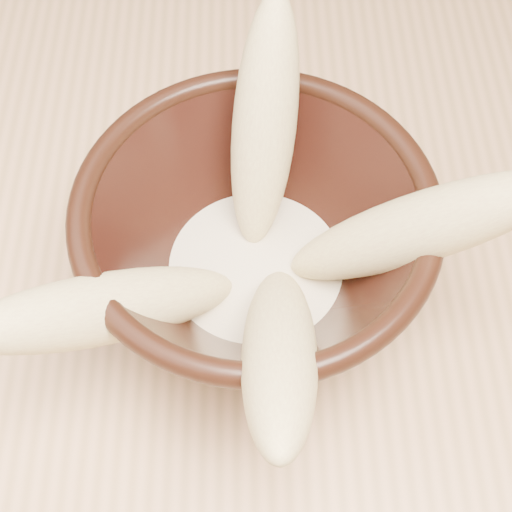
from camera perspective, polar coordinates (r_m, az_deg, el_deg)
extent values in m
cube|color=#DFAA7A|center=(0.52, 10.73, -4.62)|extent=(1.20, 0.80, 0.04)
cylinder|color=black|center=(0.49, 0.00, -3.04)|extent=(0.09, 0.09, 0.01)
cylinder|color=black|center=(0.47, 0.00, -1.81)|extent=(0.09, 0.09, 0.01)
torus|color=black|center=(0.40, 0.00, 3.78)|extent=(0.21, 0.21, 0.01)
cylinder|color=beige|center=(0.46, 0.00, -1.18)|extent=(0.12, 0.12, 0.02)
ellipsoid|color=tan|center=(0.44, 0.66, 10.39)|extent=(0.06, 0.12, 0.15)
ellipsoid|color=tan|center=(0.39, -11.37, -4.01)|extent=(0.16, 0.12, 0.13)
ellipsoid|color=tan|center=(0.40, 12.22, 1.97)|extent=(0.16, 0.07, 0.15)
ellipsoid|color=tan|center=(0.37, 1.88, -7.50)|extent=(0.05, 0.17, 0.14)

